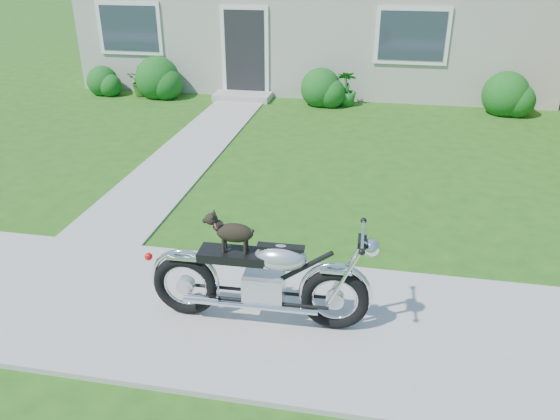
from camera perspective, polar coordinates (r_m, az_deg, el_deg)
name	(u,v)px	position (r m, az deg, el deg)	size (l,w,h in m)	color
ground	(177,307)	(5.98, -10.68, -9.88)	(80.00, 80.00, 0.00)	#235114
sidewalk	(177,305)	(5.97, -10.70, -9.73)	(24.00, 2.20, 0.04)	#9E9B93
walkway	(196,145)	(10.66, -8.80, 6.68)	(1.20, 8.00, 0.03)	#9E9B93
shrub_row	(283,85)	(13.54, 0.31, 12.88)	(10.78, 1.10, 1.10)	#165318
potted_plant_left	(142,80)	(14.70, -14.18, 13.00)	(0.71, 0.61, 0.78)	#285717
potted_plant_right	(347,88)	(13.40, 6.98, 12.50)	(0.46, 0.46, 0.83)	#1E6F22
motorcycle_with_dog	(263,278)	(5.33, -1.84, -7.07)	(2.22, 0.60, 1.16)	black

